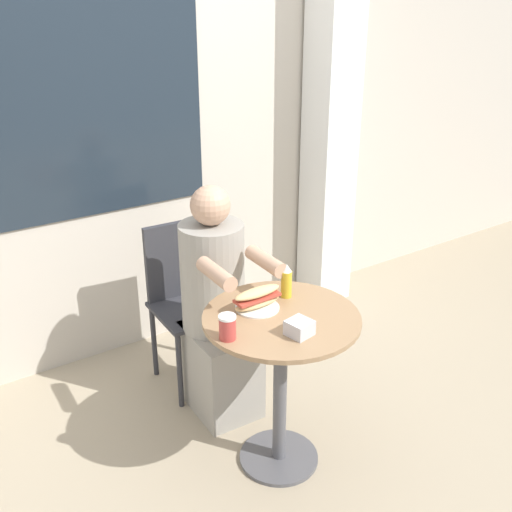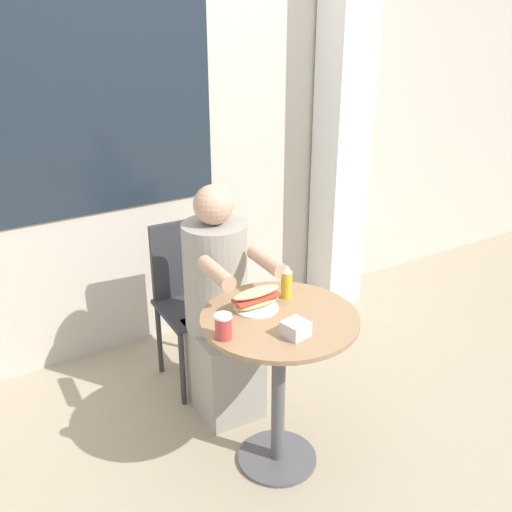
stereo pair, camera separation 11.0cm
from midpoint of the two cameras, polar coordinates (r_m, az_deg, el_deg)
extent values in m
plane|color=tan|center=(2.90, 3.17, -18.77)|extent=(8.00, 8.00, 0.00)
cube|color=beige|center=(3.37, -9.64, 13.93)|extent=(8.00, 0.08, 2.80)
cube|color=#1E2833|center=(3.20, -14.96, 15.79)|extent=(1.37, 0.01, 1.38)
cube|color=silver|center=(3.87, 9.05, 12.20)|extent=(0.26, 0.26, 2.40)
cylinder|color=#997551|center=(2.46, 3.55, -5.99)|extent=(0.65, 0.65, 0.02)
cylinder|color=#515156|center=(2.66, 3.35, -12.83)|extent=(0.06, 0.06, 0.71)
cylinder|color=#515156|center=(2.89, 3.17, -18.63)|extent=(0.36, 0.36, 0.02)
cube|color=#333338|center=(3.16, -4.62, -4.98)|extent=(0.40, 0.40, 0.02)
cube|color=#333338|center=(3.21, -6.04, -0.21)|extent=(0.35, 0.05, 0.42)
cylinder|color=#333338|center=(3.21, -0.53, -9.08)|extent=(0.03, 0.03, 0.43)
cylinder|color=#333338|center=(3.10, -6.01, -10.63)|extent=(0.03, 0.03, 0.43)
cylinder|color=#333338|center=(3.46, -3.14, -6.47)|extent=(0.03, 0.03, 0.43)
cylinder|color=#333338|center=(3.36, -8.26, -7.79)|extent=(0.03, 0.03, 0.43)
cube|color=gray|center=(3.06, -2.11, -10.67)|extent=(0.31, 0.40, 0.45)
cylinder|color=gray|center=(2.86, -2.78, -1.94)|extent=(0.31, 0.31, 0.53)
sphere|color=tan|center=(2.72, -2.93, 4.90)|extent=(0.19, 0.19, 0.19)
cylinder|color=tan|center=(2.63, 2.24, -0.52)|extent=(0.08, 0.25, 0.07)
cylinder|color=tan|center=(2.52, -2.57, -1.63)|extent=(0.08, 0.25, 0.07)
cylinder|color=white|center=(2.51, 1.28, -4.94)|extent=(0.19, 0.19, 0.01)
ellipsoid|color=#DBB77A|center=(2.50, 1.29, -4.49)|extent=(0.22, 0.07, 0.04)
cube|color=#B74233|center=(2.49, 1.29, -4.00)|extent=(0.20, 0.07, 0.01)
ellipsoid|color=#DBB77A|center=(2.48, 1.30, -3.51)|extent=(0.22, 0.07, 0.04)
cylinder|color=#B73D38|center=(2.29, -1.74, -6.85)|extent=(0.07, 0.07, 0.09)
cylinder|color=white|center=(2.26, -1.75, -5.77)|extent=(0.07, 0.07, 0.01)
cube|color=silver|center=(2.32, 5.17, -6.94)|extent=(0.10, 0.10, 0.06)
cylinder|color=gold|center=(2.58, 4.15, -2.76)|extent=(0.05, 0.05, 0.12)
cone|color=white|center=(2.54, 4.20, -1.21)|extent=(0.04, 0.04, 0.03)
camera|label=1|loc=(0.05, -88.74, 0.55)|focal=42.00mm
camera|label=2|loc=(0.05, 91.26, -0.55)|focal=42.00mm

